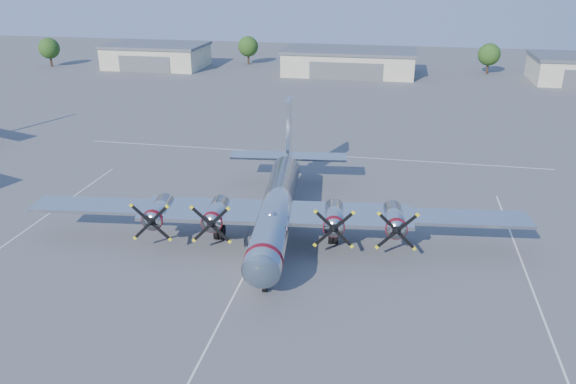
% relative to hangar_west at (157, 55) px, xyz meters
% --- Properties ---
extents(ground, '(260.00, 260.00, 0.00)m').
position_rel_hangar_west_xyz_m(ground, '(45.00, -81.96, -2.71)').
color(ground, '#565658').
rests_on(ground, ground).
extents(parking_lines, '(60.00, 50.08, 0.01)m').
position_rel_hangar_west_xyz_m(parking_lines, '(45.00, -83.71, -2.71)').
color(parking_lines, silver).
rests_on(parking_lines, ground).
extents(hangar_west, '(22.60, 14.60, 5.40)m').
position_rel_hangar_west_xyz_m(hangar_west, '(0.00, 0.00, 0.00)').
color(hangar_west, '#BCB695').
rests_on(hangar_west, ground).
extents(hangar_center, '(28.60, 14.60, 5.40)m').
position_rel_hangar_west_xyz_m(hangar_center, '(45.00, -0.00, -0.00)').
color(hangar_center, '#BCB695').
rests_on(hangar_center, ground).
extents(tree_far_west, '(4.80, 4.80, 6.64)m').
position_rel_hangar_west_xyz_m(tree_far_west, '(-25.00, -3.96, 1.51)').
color(tree_far_west, '#382619').
rests_on(tree_far_west, ground).
extents(tree_west, '(4.80, 4.80, 6.64)m').
position_rel_hangar_west_xyz_m(tree_west, '(20.00, 8.04, 1.51)').
color(tree_west, '#382619').
rests_on(tree_west, ground).
extents(tree_east, '(4.80, 4.80, 6.64)m').
position_rel_hangar_west_xyz_m(tree_east, '(75.00, 6.04, 1.51)').
color(tree_east, '#382619').
rests_on(tree_east, ground).
extents(main_bomber_b29, '(46.06, 34.07, 9.52)m').
position_rel_hangar_west_xyz_m(main_bomber_b29, '(46.00, -79.62, -2.71)').
color(main_bomber_b29, silver).
rests_on(main_bomber_b29, ground).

